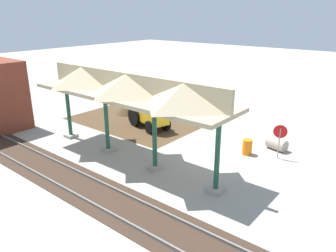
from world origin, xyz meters
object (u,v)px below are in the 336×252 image
(stop_sign, at_px, (280,135))
(backhoe, at_px, (148,110))
(concrete_pipe, at_px, (277,144))
(traffic_barrel, at_px, (247,147))

(stop_sign, xyz_separation_m, backhoe, (9.31, 0.63, -0.15))
(stop_sign, bearing_deg, backhoe, 3.84)
(stop_sign, bearing_deg, concrete_pipe, -65.97)
(concrete_pipe, bearing_deg, traffic_barrel, 57.62)
(backhoe, distance_m, traffic_barrel, 7.73)
(stop_sign, relative_size, backhoe, 0.38)
(stop_sign, distance_m, traffic_barrel, 1.97)
(backhoe, height_order, concrete_pipe, backhoe)
(backhoe, distance_m, concrete_pipe, 9.01)
(backhoe, bearing_deg, traffic_barrel, -179.56)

